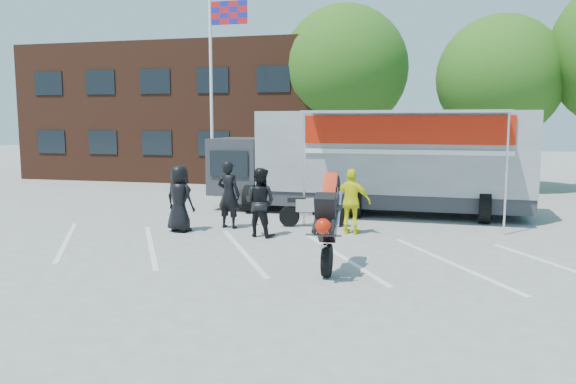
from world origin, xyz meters
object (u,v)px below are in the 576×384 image
at_px(stunt_bike_rider, 332,268).
at_px(spectator_leather_b, 229,195).
at_px(flagpole, 217,71).
at_px(spectator_leather_c, 260,202).
at_px(transporter_truck, 376,213).
at_px(tree_left, 344,69).
at_px(tree_mid, 500,78).
at_px(spectator_leather_a, 179,199).
at_px(parked_motorcycle, 313,227).
at_px(spectator_hivis, 352,202).

distance_m(stunt_bike_rider, spectator_leather_b, 5.26).
height_order(flagpole, spectator_leather_c, flagpole).
height_order(transporter_truck, spectator_leather_b, spectator_leather_b).
bearing_deg(transporter_truck, tree_left, 107.16).
height_order(tree_mid, spectator_leather_a, tree_mid).
height_order(flagpole, transporter_truck, flagpole).
distance_m(transporter_truck, spectator_leather_b, 5.46).
bearing_deg(spectator_leather_c, parked_motorcycle, -109.97).
height_order(parked_motorcycle, stunt_bike_rider, stunt_bike_rider).
distance_m(spectator_leather_b, spectator_leather_c, 1.51).
bearing_deg(spectator_leather_b, spectator_hivis, -168.14).
distance_m(tree_mid, spectator_leather_a, 16.03).
bearing_deg(parked_motorcycle, tree_mid, -43.47).
height_order(tree_left, parked_motorcycle, tree_left).
height_order(tree_mid, transporter_truck, tree_mid).
bearing_deg(stunt_bike_rider, spectator_leather_b, 132.80).
bearing_deg(tree_left, flagpole, -125.28).
bearing_deg(flagpole, spectator_leather_c, -61.33).
bearing_deg(spectator_leather_b, tree_left, -85.24).
height_order(stunt_bike_rider, spectator_leather_b, spectator_leather_b).
relative_size(transporter_truck, spectator_leather_b, 5.47).
relative_size(spectator_leather_c, spectator_hivis, 1.03).
bearing_deg(parked_motorcycle, flagpole, 29.29).
distance_m(tree_left, spectator_hivis, 13.34).
distance_m(parked_motorcycle, stunt_bike_rider, 4.65).
bearing_deg(flagpole, transporter_truck, -21.65).
xyz_separation_m(tree_mid, spectator_leather_a, (-9.66, -12.15, -4.01)).
height_order(transporter_truck, spectator_leather_a, spectator_leather_a).
bearing_deg(tree_left, parked_motorcycle, -85.89).
bearing_deg(flagpole, spectator_hivis, -45.10).
height_order(tree_left, stunt_bike_rider, tree_left).
relative_size(tree_mid, parked_motorcycle, 3.75).
bearing_deg(spectator_leather_b, spectator_leather_a, 46.69).
bearing_deg(spectator_leather_a, spectator_leather_c, -163.95).
relative_size(transporter_truck, parked_motorcycle, 5.22).
bearing_deg(spectator_leather_c, transporter_truck, -106.63).
xyz_separation_m(stunt_bike_rider, spectator_leather_c, (-2.42, 2.77, 0.93)).
relative_size(flagpole, spectator_leather_a, 4.29).
relative_size(parked_motorcycle, spectator_leather_a, 1.10).
distance_m(stunt_bike_rider, spectator_hivis, 3.79).
bearing_deg(tree_mid, spectator_leather_c, -120.77).
xyz_separation_m(flagpole, spectator_leather_a, (1.58, -7.15, -4.12)).
xyz_separation_m(tree_left, spectator_hivis, (2.06, -12.33, -4.67)).
relative_size(flagpole, spectator_leather_c, 4.32).
bearing_deg(spectator_leather_c, tree_left, -77.73).
bearing_deg(stunt_bike_rider, spectator_hivis, 89.24).
bearing_deg(transporter_truck, flagpole, 160.06).
xyz_separation_m(transporter_truck, parked_motorcycle, (-1.56, -2.92, 0.00)).
xyz_separation_m(tree_mid, transporter_truck, (-4.61, -7.63, -4.94)).
bearing_deg(spectator_leather_a, stunt_bike_rider, 167.33).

